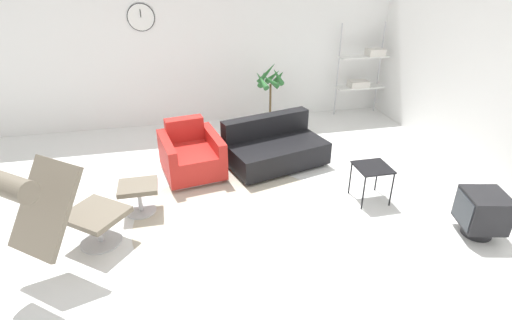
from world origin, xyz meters
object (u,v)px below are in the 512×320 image
lounge_chair (55,206)px  crt_television (482,213)px  armchair_red (191,156)px  couch_low (274,148)px  side_table (372,170)px  potted_plant (270,102)px  shelf_unit (364,70)px  ottoman (139,192)px

lounge_chair → crt_television: lounge_chair is taller
armchair_red → crt_television: (3.00, -2.12, 0.01)m
couch_low → side_table: couch_low is taller
couch_low → potted_plant: bearing=-116.7°
side_table → shelf_unit: (1.25, 2.89, 0.46)m
armchair_red → shelf_unit: 3.85m
ottoman → side_table: side_table is taller
lounge_chair → crt_television: (4.36, -0.44, -0.43)m
couch_low → potted_plant: size_ratio=1.32×
potted_plant → armchair_red: bearing=-137.8°
potted_plant → shelf_unit: size_ratio=0.69×
ottoman → couch_low: size_ratio=0.29×
lounge_chair → crt_television: bearing=33.0°
couch_low → side_table: bearing=112.2°
ottoman → side_table: (2.84, -0.35, 0.14)m
armchair_red → couch_low: (1.22, 0.03, -0.02)m
side_table → shelf_unit: 3.19m
ottoman → couch_low: (1.91, 0.88, -0.03)m
couch_low → ottoman: bearing=9.6°
armchair_red → crt_television: 3.67m
crt_television → potted_plant: potted_plant is taller
lounge_chair → shelf_unit: shelf_unit is taller
ottoman → potted_plant: 3.11m
side_table → potted_plant: size_ratio=0.40×
ottoman → lounge_chair: bearing=-128.8°
lounge_chair → armchair_red: bearing=89.8°
couch_low → crt_television: 2.79m
shelf_unit → armchair_red: bearing=-153.4°
armchair_red → shelf_unit: bearing=-162.9°
armchair_red → side_table: size_ratio=2.13×
lounge_chair → shelf_unit: size_ratio=0.71×
couch_low → potted_plant: 1.37m
ottoman → potted_plant: size_ratio=0.39×
shelf_unit → ottoman: bearing=-148.1°
lounge_chair → ottoman: lounge_chair is taller
side_table → ottoman: bearing=173.0°
couch_low → crt_television: size_ratio=2.93×
ottoman → couch_low: couch_low is taller
armchair_red → crt_television: size_ratio=1.89×
ottoman → crt_television: crt_television is taller
ottoman → couch_low: bearing=24.6°
lounge_chair → potted_plant: bearing=85.5°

